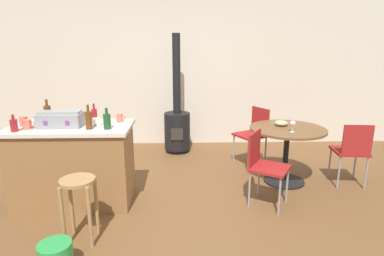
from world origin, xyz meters
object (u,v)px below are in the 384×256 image
(toolbox, at_px, (60,119))
(serving_bowl, at_px, (281,123))
(bottle_3, at_px, (48,113))
(cup_2, at_px, (27,124))
(folding_chair_left, at_px, (352,149))
(cup_1, at_px, (97,122))
(wood_stove, at_px, (177,124))
(wooden_stool, at_px, (79,196))
(cup_3, at_px, (24,121))
(wine_glass, at_px, (293,124))
(kitchen_island, at_px, (74,164))
(dining_table, at_px, (287,141))
(folding_chair_far, at_px, (264,163))
(cup_0, at_px, (120,118))
(folding_chair_near, at_px, (254,132))
(bottle_0, at_px, (14,125))
(bottle_4, at_px, (89,120))
(bottle_2, at_px, (107,121))
(bottle_1, at_px, (94,115))

(toolbox, bearing_deg, serving_bowl, 13.66)
(bottle_3, relative_size, cup_2, 2.16)
(folding_chair_left, bearing_deg, cup_2, -173.30)
(cup_1, bearing_deg, wood_stove, 63.65)
(wood_stove, bearing_deg, wooden_stool, -108.64)
(cup_3, bearing_deg, wine_glass, 5.11)
(kitchen_island, relative_size, dining_table, 1.38)
(dining_table, relative_size, bottle_3, 3.64)
(folding_chair_far, relative_size, cup_0, 7.76)
(folding_chair_near, height_order, bottle_0, bottle_0)
(kitchen_island, height_order, cup_0, cup_0)
(folding_chair_near, height_order, folding_chair_left, folding_chair_near)
(dining_table, height_order, cup_2, cup_2)
(kitchen_island, distance_m, bottle_0, 0.76)
(folding_chair_left, height_order, cup_0, cup_0)
(cup_0, bearing_deg, dining_table, 8.38)
(folding_chair_left, xyz_separation_m, bottle_3, (-3.76, -0.14, 0.53))
(bottle_3, bearing_deg, bottle_4, -30.88)
(folding_chair_far, height_order, wood_stove, wood_stove)
(wooden_stool, distance_m, folding_chair_near, 2.82)
(wine_glass, bearing_deg, cup_2, -172.34)
(cup_3, distance_m, serving_bowl, 3.16)
(cup_1, distance_m, cup_2, 0.72)
(kitchen_island, xyz_separation_m, dining_table, (2.64, 0.49, 0.11))
(bottle_0, distance_m, serving_bowl, 3.21)
(cup_1, bearing_deg, bottle_0, -162.32)
(bottle_2, distance_m, cup_1, 0.24)
(bottle_4, bearing_deg, serving_bowl, 18.21)
(bottle_4, height_order, cup_3, bottle_4)
(bottle_2, height_order, bottle_4, bottle_4)
(bottle_4, bearing_deg, bottle_3, 149.12)
(cup_0, bearing_deg, serving_bowl, 12.15)
(folding_chair_left, bearing_deg, folding_chair_far, -159.82)
(wooden_stool, height_order, wood_stove, wood_stove)
(cup_0, height_order, cup_2, cup_2)
(folding_chair_near, distance_m, cup_3, 3.10)
(toolbox, xyz_separation_m, cup_2, (-0.32, -0.09, -0.03))
(folding_chair_far, relative_size, bottle_4, 3.23)
(dining_table, bearing_deg, serving_bowl, 110.37)
(wooden_stool, height_order, wine_glass, wine_glass)
(kitchen_island, height_order, wooden_stool, kitchen_island)
(bottle_1, distance_m, wine_glass, 2.40)
(bottle_0, bearing_deg, bottle_2, 4.64)
(bottle_2, bearing_deg, wine_glass, 11.39)
(folding_chair_far, distance_m, wood_stove, 2.18)
(kitchen_island, relative_size, wood_stove, 0.68)
(cup_2, relative_size, wine_glass, 0.87)
(bottle_3, xyz_separation_m, cup_3, (-0.20, -0.18, -0.05))
(dining_table, bearing_deg, bottle_4, -165.09)
(folding_chair_left, relative_size, bottle_3, 3.17)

